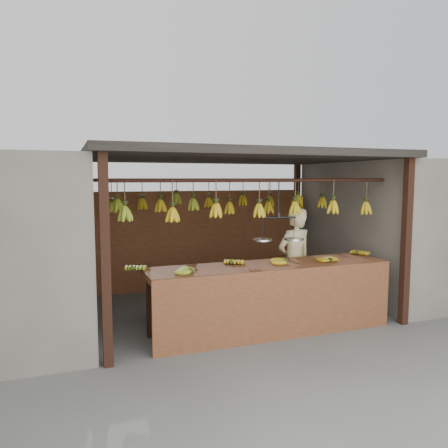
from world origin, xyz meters
name	(u,v)px	position (x,y,z in m)	size (l,w,h in m)	color
ground	(231,309)	(0.00, 0.00, 0.00)	(80.00, 80.00, 0.00)	#5B5B57
stall	(223,182)	(0.00, 0.33, 1.97)	(4.30, 3.30, 2.40)	black
neighbor_right	(415,227)	(3.60, 0.00, 1.15)	(3.00, 3.00, 2.30)	slate
counter	(273,281)	(0.11, -1.23, 0.70)	(3.52, 0.74, 0.96)	brown
hanging_bananas	(231,205)	(0.00, -0.01, 1.62)	(3.58, 2.24, 0.40)	#92A523
balance_scale	(278,236)	(0.30, -1.00, 1.25)	(0.68, 0.35, 0.81)	black
vendor	(295,262)	(0.78, -0.60, 0.80)	(0.58, 0.38, 1.60)	beige
bag_bundles	(297,229)	(1.94, 1.35, 1.04)	(0.08, 0.26, 1.25)	yellow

